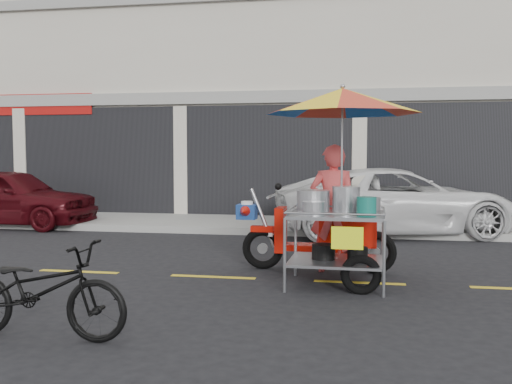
% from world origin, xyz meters
% --- Properties ---
extents(ground, '(90.00, 90.00, 0.00)m').
position_xyz_m(ground, '(0.00, 0.00, 0.00)').
color(ground, black).
extents(sidewalk, '(45.00, 3.00, 0.15)m').
position_xyz_m(sidewalk, '(0.00, 5.50, 0.07)').
color(sidewalk, gray).
rests_on(sidewalk, ground).
extents(shophouse_block, '(36.00, 8.11, 10.40)m').
position_xyz_m(shophouse_block, '(2.82, 10.59, 4.24)').
color(shophouse_block, beige).
rests_on(shophouse_block, ground).
extents(centerline, '(42.00, 0.10, 0.01)m').
position_xyz_m(centerline, '(0.00, 0.00, 0.00)').
color(centerline, gold).
rests_on(centerline, ground).
extents(maroon_sedan, '(4.07, 1.67, 1.38)m').
position_xyz_m(maroon_sedan, '(-8.04, 4.41, 0.69)').
color(maroon_sedan, '#40080D').
rests_on(maroon_sedan, ground).
extents(white_pickup, '(5.45, 3.48, 1.40)m').
position_xyz_m(white_pickup, '(0.77, 4.66, 0.70)').
color(white_pickup, white).
rests_on(white_pickup, ground).
extents(near_bicycle, '(1.74, 0.62, 0.91)m').
position_xyz_m(near_bicycle, '(-2.93, -2.81, 0.45)').
color(near_bicycle, black).
rests_on(near_bicycle, ground).
extents(food_vendor_rig, '(2.59, 2.12, 2.62)m').
position_xyz_m(food_vendor_rig, '(-0.32, 0.14, 1.64)').
color(food_vendor_rig, black).
rests_on(food_vendor_rig, ground).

